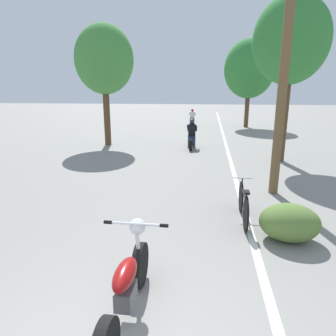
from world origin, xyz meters
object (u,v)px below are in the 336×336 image
at_px(utility_pole, 283,78).
at_px(motorcycle_rider_far, 192,120).
at_px(bicycle_parked, 243,204).
at_px(roadside_tree_right_near, 291,41).
at_px(roadside_tree_right_far, 249,69).
at_px(roadside_tree_left, 104,60).
at_px(motorcycle_rider_lead, 192,137).
at_px(motorcycle_foreground, 127,286).

distance_m(utility_pole, motorcycle_rider_far, 15.98).
distance_m(utility_pole, bicycle_parked, 3.44).
bearing_deg(roadside_tree_right_near, roadside_tree_right_far, 90.32).
bearing_deg(bicycle_parked, roadside_tree_left, 124.64).
bearing_deg(motorcycle_rider_lead, roadside_tree_right_far, 68.52).
xyz_separation_m(roadside_tree_left, motorcycle_rider_far, (3.81, 8.83, -3.64)).
bearing_deg(motorcycle_rider_lead, roadside_tree_left, 176.03).
bearing_deg(roadside_tree_right_near, motorcycle_rider_far, 110.05).
xyz_separation_m(roadside_tree_right_near, motorcycle_rider_far, (-4.17, 11.44, -3.94)).
xyz_separation_m(utility_pole, roadside_tree_left, (-6.96, 6.64, 1.13)).
distance_m(motorcycle_rider_lead, motorcycle_rider_far, 9.14).
relative_size(utility_pole, motorcycle_rider_far, 2.84).
relative_size(motorcycle_rider_lead, bicycle_parked, 1.19).
height_order(roadside_tree_left, motorcycle_foreground, roadside_tree_left).
bearing_deg(roadside_tree_left, motorcycle_foreground, -70.07).
distance_m(roadside_tree_right_near, motorcycle_foreground, 10.63).
xyz_separation_m(roadside_tree_right_far, motorcycle_foreground, (-3.67, -20.54, -3.79)).
bearing_deg(motorcycle_foreground, motorcycle_rider_far, 91.23).
relative_size(utility_pole, bicycle_parked, 3.42).
height_order(roadside_tree_right_far, motorcycle_foreground, roadside_tree_right_far).
xyz_separation_m(roadside_tree_right_far, roadside_tree_left, (-7.92, -8.82, -0.09)).
bearing_deg(bicycle_parked, roadside_tree_right_far, 83.53).
bearing_deg(roadside_tree_left, roadside_tree_right_near, -18.09).
distance_m(utility_pole, roadside_tree_left, 9.68).
bearing_deg(motorcycle_rider_far, utility_pole, -78.50).
xyz_separation_m(roadside_tree_right_near, motorcycle_rider_lead, (-3.65, 2.31, -3.91)).
bearing_deg(roadside_tree_right_near, motorcycle_foreground, -112.26).
relative_size(roadside_tree_left, motorcycle_rider_lead, 2.86).
height_order(motorcycle_rider_lead, motorcycle_rider_far, motorcycle_rider_lead).
distance_m(utility_pole, motorcycle_foreground, 6.31).
bearing_deg(motorcycle_rider_far, motorcycle_foreground, -88.77).
bearing_deg(roadside_tree_left, roadside_tree_right_far, 48.07).
distance_m(motorcycle_rider_far, bicycle_parked, 17.56).
bearing_deg(bicycle_parked, motorcycle_rider_far, 96.98).
height_order(roadside_tree_right_near, motorcycle_rider_far, roadside_tree_right_near).
bearing_deg(roadside_tree_right_far, roadside_tree_right_near, -89.68).
distance_m(roadside_tree_right_far, motorcycle_rider_far, 5.55).
bearing_deg(motorcycle_rider_far, roadside_tree_right_far, -0.18).
height_order(roadside_tree_right_far, roadside_tree_left, roadside_tree_right_far).
bearing_deg(motorcycle_rider_lead, motorcycle_foreground, -90.40).
relative_size(roadside_tree_right_far, motorcycle_rider_lead, 3.12).
xyz_separation_m(utility_pole, bicycle_parked, (-1.01, -1.96, -2.63)).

